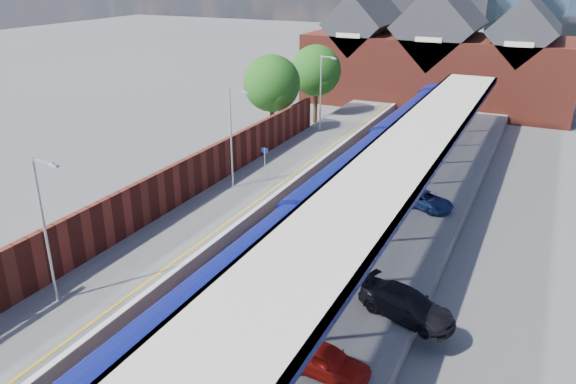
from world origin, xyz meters
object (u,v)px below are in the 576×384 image
at_px(platform_sign, 265,159).
at_px(parked_car_blue, 425,199).
at_px(lamp_post_c, 233,132).
at_px(lamp_post_b, 46,223).
at_px(lamp_post_d, 322,89).
at_px(parked_car_red, 325,360).
at_px(parked_car_dark, 407,304).
at_px(train, 385,147).

height_order(platform_sign, parked_car_blue, platform_sign).
relative_size(lamp_post_c, parked_car_blue, 1.84).
height_order(lamp_post_b, lamp_post_c, same).
height_order(lamp_post_d, parked_car_blue, lamp_post_d).
distance_m(parked_car_red, parked_car_dark, 5.32).
relative_size(lamp_post_b, parked_car_blue, 1.84).
distance_m(platform_sign, parked_car_blue, 11.55).
relative_size(lamp_post_b, platform_sign, 2.80).
bearing_deg(lamp_post_b, lamp_post_c, 90.00).
bearing_deg(platform_sign, parked_car_red, -56.18).
height_order(train, parked_car_blue, train).
bearing_deg(platform_sign, train, 51.23).
xyz_separation_m(parked_car_dark, parked_car_blue, (-2.01, 12.57, -0.12)).
bearing_deg(lamp_post_d, parked_car_dark, -60.61).
bearing_deg(lamp_post_b, parked_car_blue, 54.75).
bearing_deg(platform_sign, parked_car_blue, 0.91).
bearing_deg(lamp_post_d, train, -36.98).
xyz_separation_m(parked_car_red, parked_car_dark, (1.87, 4.98, 0.04)).
height_order(platform_sign, parked_car_red, platform_sign).
relative_size(train, lamp_post_b, 9.42).
xyz_separation_m(train, platform_sign, (-6.49, -8.09, 0.57)).
distance_m(lamp_post_b, parked_car_blue, 22.53).
relative_size(train, parked_car_dark, 14.74).
bearing_deg(train, parked_car_dark, -71.11).
relative_size(train, platform_sign, 26.38).
xyz_separation_m(lamp_post_b, lamp_post_d, (0.00, 32.00, 0.00)).
bearing_deg(lamp_post_d, lamp_post_c, -90.00).
bearing_deg(lamp_post_c, train, 52.09).
distance_m(train, lamp_post_d, 10.24).
bearing_deg(parked_car_blue, parked_car_red, -153.97).
xyz_separation_m(lamp_post_c, parked_car_blue, (12.85, 2.18, -3.46)).
bearing_deg(parked_car_dark, parked_car_red, 178.48).
height_order(parked_car_dark, parked_car_blue, parked_car_dark).
height_order(train, parked_car_red, train).
height_order(lamp_post_b, parked_car_blue, lamp_post_b).
distance_m(lamp_post_b, parked_car_red, 13.44).
bearing_deg(parked_car_blue, train, 57.85).
bearing_deg(parked_car_dark, parked_car_blue, 28.14).
height_order(lamp_post_c, lamp_post_d, same).
distance_m(platform_sign, parked_car_dark, 18.35).
relative_size(lamp_post_d, parked_car_blue, 1.84).
xyz_separation_m(lamp_post_d, parked_car_red, (12.99, -31.36, -3.38)).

